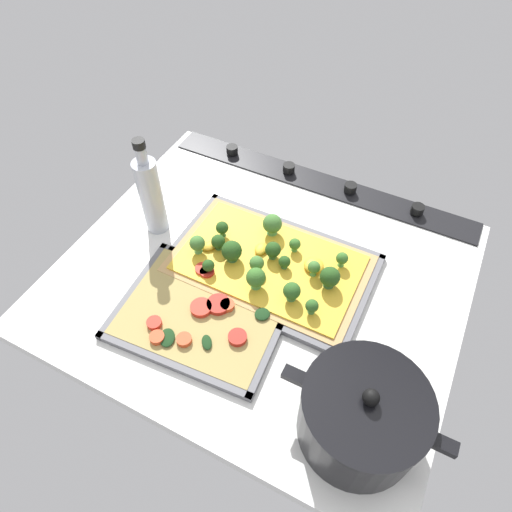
# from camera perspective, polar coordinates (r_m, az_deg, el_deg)

# --- Properties ---
(ground_plane) EXTENTS (0.77, 0.67, 0.03)m
(ground_plane) POSITION_cam_1_polar(r_m,az_deg,el_deg) (0.92, 0.66, -2.82)
(ground_plane) COLOR silver
(stove_control_panel) EXTENTS (0.74, 0.07, 0.03)m
(stove_control_panel) POSITION_cam_1_polar(r_m,az_deg,el_deg) (1.09, 7.79, 9.21)
(stove_control_panel) COLOR black
(stove_control_panel) RESTS_ON ground_plane
(baking_tray_front) EXTENTS (0.40, 0.25, 0.01)m
(baking_tray_front) POSITION_cam_1_polar(r_m,az_deg,el_deg) (0.91, 1.64, -1.35)
(baking_tray_front) COLOR slate
(baking_tray_front) RESTS_ON ground_plane
(broccoli_pizza) EXTENTS (0.38, 0.23, 0.06)m
(broccoli_pizza) POSITION_cam_1_polar(r_m,az_deg,el_deg) (0.90, 1.57, -0.76)
(broccoli_pizza) COLOR tan
(broccoli_pizza) RESTS_ON baking_tray_front
(baking_tray_back) EXTENTS (0.31, 0.25, 0.01)m
(baking_tray_back) POSITION_cam_1_polar(r_m,az_deg,el_deg) (0.85, -6.80, -7.21)
(baking_tray_back) COLOR slate
(baking_tray_back) RESTS_ON ground_plane
(veggie_pizza_back) EXTENTS (0.29, 0.23, 0.02)m
(veggie_pizza_back) POSITION_cam_1_polar(r_m,az_deg,el_deg) (0.85, -6.78, -6.98)
(veggie_pizza_back) COLOR tan
(veggie_pizza_back) RESTS_ON baking_tray_back
(cooking_pot) EXTENTS (0.25, 0.19, 0.14)m
(cooking_pot) POSITION_cam_1_polar(r_m,az_deg,el_deg) (0.72, 13.04, -18.88)
(cooking_pot) COLOR black
(cooking_pot) RESTS_ON ground_plane
(oil_bottle) EXTENTS (0.05, 0.05, 0.22)m
(oil_bottle) POSITION_cam_1_polar(r_m,az_deg,el_deg) (0.94, -12.97, 7.47)
(oil_bottle) COLOR #B7BCC6
(oil_bottle) RESTS_ON ground_plane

